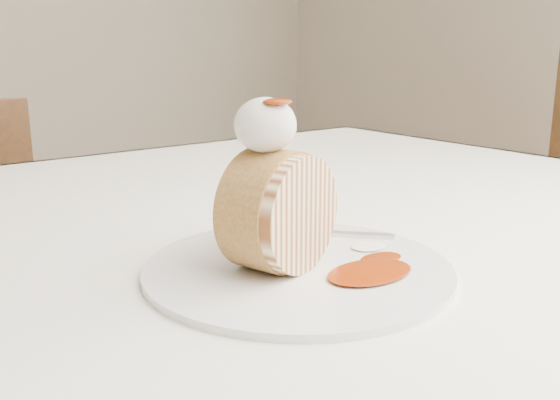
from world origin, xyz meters
TOP-DOWN VIEW (x-y plane):
  - table at (0.00, 0.20)m, footprint 1.40×0.90m
  - plate at (0.05, 0.03)m, footprint 0.31×0.31m
  - roulade_slice at (0.04, 0.03)m, footprint 0.10×0.07m
  - cake_chunk at (0.09, 0.09)m, footprint 0.07×0.06m
  - whipped_cream at (0.03, 0.04)m, footprint 0.05×0.05m
  - caramel_drizzle at (0.03, 0.03)m, footprint 0.02×0.02m
  - caramel_pool at (0.08, -0.02)m, footprint 0.09×0.07m
  - fork at (0.13, 0.07)m, footprint 0.11×0.12m

SIDE VIEW (x-z plane):
  - table at x=0.00m, z-range 0.29..1.04m
  - plate at x=0.05m, z-range 0.75..0.76m
  - fork at x=0.13m, z-range 0.76..0.76m
  - caramel_pool at x=0.08m, z-range 0.76..0.76m
  - cake_chunk at x=0.09m, z-range 0.76..0.80m
  - roulade_slice at x=0.04m, z-range 0.76..0.85m
  - whipped_cream at x=0.03m, z-range 0.85..0.89m
  - caramel_drizzle at x=0.03m, z-range 0.89..0.89m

